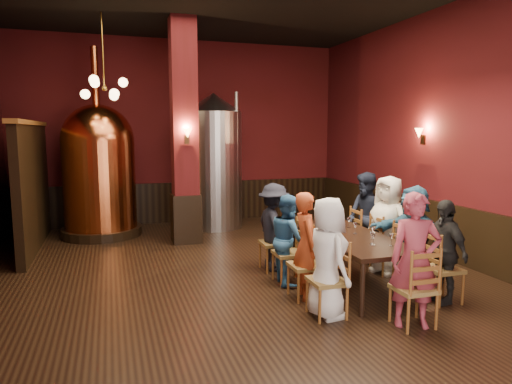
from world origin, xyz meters
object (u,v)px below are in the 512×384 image
object	(u,v)px
person_2	(289,239)
person_0	(328,258)
copper_kettle	(99,169)
steel_vessel	(214,161)
dining_table	(350,239)
rose_vase	(320,210)
person_1	(306,246)

from	to	relation	value
person_2	person_0	bearing A→B (deg)	-173.58
copper_kettle	steel_vessel	xyz separation A→B (m)	(2.58, 0.13, 0.11)
person_2	copper_kettle	size ratio (longest dim) A/B	0.33
dining_table	copper_kettle	xyz separation A→B (m)	(-3.58, 4.55, 0.79)
dining_table	rose_vase	distance (m)	1.00
dining_table	person_0	bearing A→B (deg)	-130.36
person_1	copper_kettle	distance (m)	5.63
dining_table	copper_kettle	distance (m)	5.84
steel_vessel	rose_vase	xyz separation A→B (m)	(0.98, -3.73, -0.62)
person_2	steel_vessel	xyz separation A→B (m)	(-0.16, 4.34, 0.91)
dining_table	copper_kettle	world-z (taller)	copper_kettle
person_1	copper_kettle	world-z (taller)	copper_kettle
copper_kettle	steel_vessel	size ratio (longest dim) A/B	1.28
person_1	steel_vessel	world-z (taller)	steel_vessel
person_2	copper_kettle	distance (m)	5.08
person_1	copper_kettle	xyz separation A→B (m)	(-2.73, 4.87, 0.74)
dining_table	person_0	xyz separation A→B (m)	(-0.87, -0.99, 0.06)
dining_table	person_0	distance (m)	1.31
person_1	copper_kettle	bearing A→B (deg)	37.45
person_1	dining_table	bearing A→B (deg)	-61.56
person_1	person_2	bearing A→B (deg)	7.22
copper_kettle	rose_vase	size ratio (longest dim) A/B	12.26
person_1	rose_vase	distance (m)	1.54
person_0	steel_vessel	size ratio (longest dim) A/B	0.47
person_1	rose_vase	bearing A→B (deg)	-24.90
person_2	rose_vase	bearing A→B (deg)	-45.78
person_1	person_2	size ratio (longest dim) A/B	1.09
person_2	rose_vase	size ratio (longest dim) A/B	4.10
person_1	steel_vessel	distance (m)	5.07
steel_vessel	rose_vase	size ratio (longest dim) A/B	9.59
person_2	person_1	bearing A→B (deg)	-173.58
dining_table	person_1	xyz separation A→B (m)	(-0.86, -0.32, 0.05)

